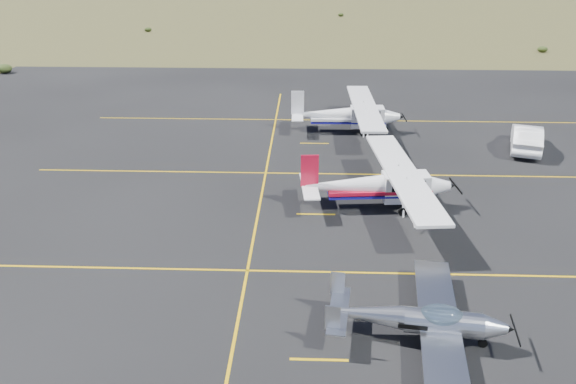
% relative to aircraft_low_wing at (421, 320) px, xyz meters
% --- Properties ---
extents(ground, '(1600.00, 1600.00, 0.00)m').
position_rel_aircraft_low_wing_xyz_m(ground, '(-0.57, 2.38, -0.90)').
color(ground, '#383D1C').
rests_on(ground, ground).
extents(apron, '(72.00, 72.00, 0.02)m').
position_rel_aircraft_low_wing_xyz_m(apron, '(-0.57, 9.38, -0.90)').
color(apron, black).
rests_on(apron, ground).
extents(aircraft_low_wing, '(6.26, 8.68, 1.88)m').
position_rel_aircraft_low_wing_xyz_m(aircraft_low_wing, '(0.00, 0.00, 0.00)').
color(aircraft_low_wing, silver).
rests_on(aircraft_low_wing, apron).
extents(aircraft_cessna, '(7.19, 11.94, 3.01)m').
position_rel_aircraft_low_wing_xyz_m(aircraft_cessna, '(-0.28, 10.88, 0.44)').
color(aircraft_cessna, white).
rests_on(aircraft_cessna, apron).
extents(aircraft_plain, '(7.14, 11.91, 3.03)m').
position_rel_aircraft_low_wing_xyz_m(aircraft_plain, '(-1.13, 23.59, 0.45)').
color(aircraft_plain, white).
rests_on(aircraft_plain, apron).
extents(sedan, '(3.34, 5.54, 1.72)m').
position_rel_aircraft_low_wing_xyz_m(sedan, '(10.62, 20.11, -0.03)').
color(sedan, white).
rests_on(sedan, apron).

